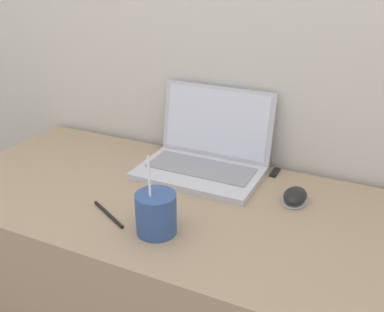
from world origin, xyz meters
TOP-DOWN VIEW (x-y plane):
  - desk at (0.00, 0.32)m, footprint 1.41×0.63m
  - laptop at (-0.01, 0.53)m, footprint 0.37×0.28m
  - drink_cup at (0.02, 0.15)m, footprint 0.10×0.10m
  - computer_mouse at (0.30, 0.45)m, footprint 0.07×0.10m
  - usb_stick at (0.20, 0.59)m, footprint 0.02×0.06m
  - pen at (-0.13, 0.16)m, footprint 0.14×0.08m

SIDE VIEW (x-z plane):
  - desk at x=0.00m, z-range 0.00..0.71m
  - usb_stick at x=0.20m, z-range 0.71..0.72m
  - pen at x=-0.13m, z-range 0.71..0.72m
  - computer_mouse at x=0.30m, z-range 0.71..0.75m
  - drink_cup at x=0.02m, z-range 0.67..0.87m
  - laptop at x=-0.01m, z-range 0.64..0.89m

